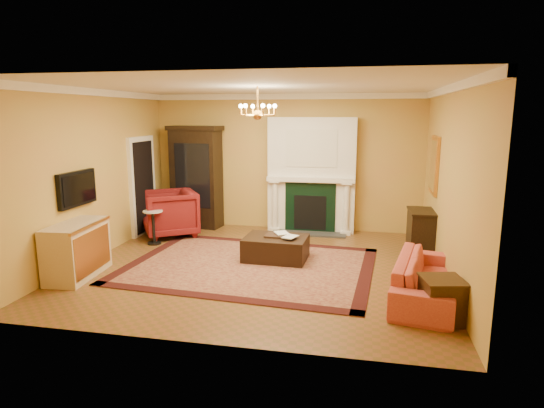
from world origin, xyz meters
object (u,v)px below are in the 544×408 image
(pedestal_table, at_px, (153,225))
(console_table, at_px, (420,234))
(china_cabinet, at_px, (196,179))
(end_table, at_px, (441,301))
(commode, at_px, (77,250))
(coral_sofa, at_px, (427,272))
(wingback_armchair, at_px, (170,211))
(leather_ottoman, at_px, (276,248))

(pedestal_table, relative_size, console_table, 0.84)
(china_cabinet, relative_size, end_table, 4.11)
(commode, distance_m, end_table, 5.48)
(china_cabinet, height_order, coral_sofa, china_cabinet)
(wingback_armchair, relative_size, coral_sofa, 0.53)
(commode, bearing_deg, pedestal_table, 74.72)
(end_table, xyz_separation_m, console_table, (0.06, 2.81, 0.14))
(pedestal_table, relative_size, commode, 0.59)
(commode, bearing_deg, console_table, 17.60)
(coral_sofa, height_order, end_table, coral_sofa)
(china_cabinet, relative_size, console_table, 2.71)
(coral_sofa, bearing_deg, commode, 102.60)
(china_cabinet, xyz_separation_m, commode, (-0.70, -3.54, -0.67))
(pedestal_table, xyz_separation_m, console_table, (5.14, 0.29, 0.01))
(pedestal_table, bearing_deg, leather_ottoman, -11.15)
(console_table, bearing_deg, leather_ottoman, -164.24)
(wingback_armchair, xyz_separation_m, commode, (-0.43, -2.62, -0.10))
(china_cabinet, relative_size, leather_ottoman, 2.02)
(coral_sofa, height_order, leather_ottoman, coral_sofa)
(pedestal_table, bearing_deg, end_table, -26.42)
(console_table, bearing_deg, china_cabinet, 163.26)
(coral_sofa, height_order, console_table, console_table)
(pedestal_table, bearing_deg, wingback_armchair, 84.98)
(wingback_armchair, relative_size, console_table, 1.32)
(console_table, bearing_deg, commode, -159.47)
(coral_sofa, relative_size, leather_ottoman, 1.85)
(pedestal_table, height_order, console_table, console_table)
(coral_sofa, bearing_deg, leather_ottoman, 72.75)
(china_cabinet, height_order, commode, china_cabinet)
(console_table, relative_size, leather_ottoman, 0.74)
(china_cabinet, bearing_deg, leather_ottoman, -35.83)
(china_cabinet, bearing_deg, commode, -94.11)
(wingback_armchair, xyz_separation_m, end_table, (5.02, -3.19, -0.27))
(wingback_armchair, bearing_deg, china_cabinet, 130.36)
(china_cabinet, distance_m, wingback_armchair, 1.11)
(china_cabinet, xyz_separation_m, coral_sofa, (4.66, -3.39, -0.71))
(commode, xyz_separation_m, coral_sofa, (5.36, 0.15, -0.04))
(coral_sofa, bearing_deg, console_table, 6.85)
(china_cabinet, bearing_deg, console_table, -8.03)
(wingback_armchair, distance_m, leather_ottoman, 2.81)
(end_table, bearing_deg, pedestal_table, 153.58)
(china_cabinet, xyz_separation_m, console_table, (4.81, -1.30, -0.70))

